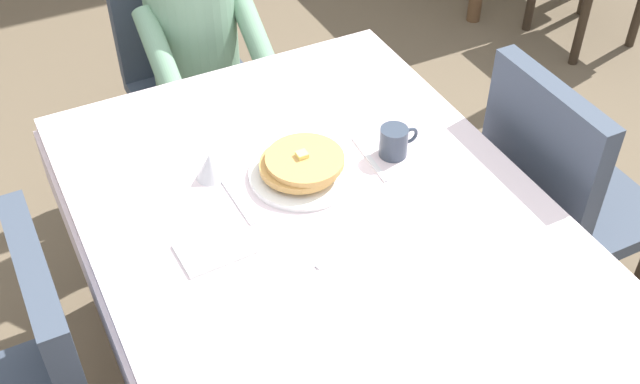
# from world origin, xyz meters

# --- Properties ---
(dining_table_main) EXTENTS (1.12, 1.52, 0.74)m
(dining_table_main) POSITION_xyz_m (0.00, 0.00, 0.65)
(dining_table_main) COLOR silver
(dining_table_main) RESTS_ON ground
(chair_diner) EXTENTS (0.44, 0.45, 0.93)m
(chair_diner) POSITION_xyz_m (0.04, 1.17, 0.53)
(chair_diner) COLOR #384251
(chair_diner) RESTS_ON ground
(diner_person) EXTENTS (0.40, 0.43, 1.12)m
(diner_person) POSITION_xyz_m (0.04, 1.01, 0.67)
(diner_person) COLOR gray
(diner_person) RESTS_ON ground
(chair_right_side) EXTENTS (0.45, 0.44, 0.93)m
(chair_right_side) POSITION_xyz_m (0.77, 0.00, 0.53)
(chair_right_side) COLOR #384251
(chair_right_side) RESTS_ON ground
(plate_breakfast) EXTENTS (0.28, 0.28, 0.02)m
(plate_breakfast) POSITION_xyz_m (0.02, 0.18, 0.75)
(plate_breakfast) COLOR white
(plate_breakfast) RESTS_ON dining_table_main
(breakfast_stack) EXTENTS (0.22, 0.21, 0.06)m
(breakfast_stack) POSITION_xyz_m (0.03, 0.18, 0.78)
(breakfast_stack) COLOR tan
(breakfast_stack) RESTS_ON plate_breakfast
(cup_coffee) EXTENTS (0.11, 0.08, 0.08)m
(cup_coffee) POSITION_xyz_m (0.28, 0.15, 0.78)
(cup_coffee) COLOR #333D4C
(cup_coffee) RESTS_ON dining_table_main
(syrup_pitcher) EXTENTS (0.08, 0.08, 0.07)m
(syrup_pitcher) POSITION_xyz_m (-0.19, 0.29, 0.78)
(syrup_pitcher) COLOR silver
(syrup_pitcher) RESTS_ON dining_table_main
(fork_left_of_plate) EXTENTS (0.02, 0.18, 0.00)m
(fork_left_of_plate) POSITION_xyz_m (-0.17, 0.16, 0.74)
(fork_left_of_plate) COLOR silver
(fork_left_of_plate) RESTS_ON dining_table_main
(knife_right_of_plate) EXTENTS (0.03, 0.20, 0.00)m
(knife_right_of_plate) POSITION_xyz_m (0.21, 0.16, 0.74)
(knife_right_of_plate) COLOR silver
(knife_right_of_plate) RESTS_ON dining_table_main
(spoon_near_edge) EXTENTS (0.15, 0.06, 0.00)m
(spoon_near_edge) POSITION_xyz_m (-0.02, -0.11, 0.74)
(spoon_near_edge) COLOR silver
(spoon_near_edge) RESTS_ON dining_table_main
(napkin_folded) EXTENTS (0.17, 0.13, 0.01)m
(napkin_folded) POSITION_xyz_m (-0.28, 0.03, 0.74)
(napkin_folded) COLOR white
(napkin_folded) RESTS_ON dining_table_main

